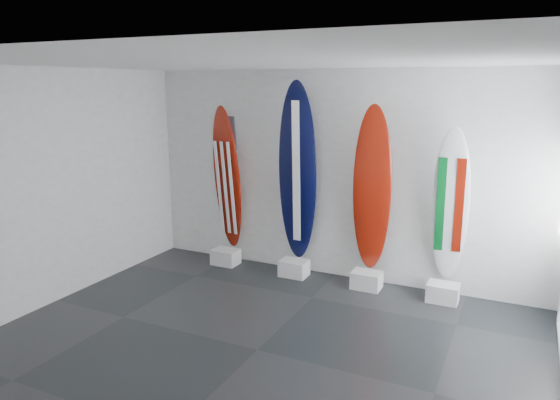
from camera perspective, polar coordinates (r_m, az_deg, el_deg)
The scene contains 14 objects.
floor at distance 5.78m, azimuth -2.51°, elevation -16.18°, with size 6.00×6.00×0.00m, color black.
ceiling at distance 5.07m, azimuth -2.84°, elevation 15.03°, with size 6.00×6.00×0.00m, color white.
wall_back at distance 7.47m, azimuth 6.45°, elevation 2.65°, with size 6.00×6.00×0.00m, color silver.
wall_front at distance 3.36m, azimuth -23.67°, elevation -11.01°, with size 6.00×6.00×0.00m, color silver.
wall_left at distance 7.13m, azimuth -24.44°, elevation 1.10°, with size 5.00×5.00×0.00m, color silver.
display_block_usa at distance 8.27m, azimuth -6.01°, elevation -6.25°, with size 0.40×0.30×0.24m, color white.
surfboard_usa at distance 8.04m, azimuth -5.84°, elevation 2.35°, with size 0.51×0.08×2.25m, color maroon.
display_block_navy at distance 7.74m, azimuth 1.56°, elevation -7.51°, with size 0.40×0.30×0.24m, color white.
surfboard_navy at distance 7.46m, azimuth 1.94°, elevation 3.06°, with size 0.59×0.08×2.61m, color black.
display_block_swiss at distance 7.39m, azimuth 9.52°, elevation -8.70°, with size 0.40×0.30×0.24m, color white.
surfboard_swiss at distance 7.12m, azimuth 10.11°, elevation 1.15°, with size 0.52×0.08×2.31m, color maroon.
display_block_italy at distance 7.20m, azimuth 17.50°, elevation -9.71°, with size 0.40×0.30×0.24m, color white.
surfboard_italy at distance 6.96m, azimuth 18.25°, elevation -0.62°, with size 0.47×0.08×2.08m, color white.
wall_outlet at distance 8.81m, azimuth -9.02°, elevation -3.56°, with size 0.09×0.02×0.13m, color silver.
Camera 1 is at (2.41, -4.46, 2.79)m, focal length 33.19 mm.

